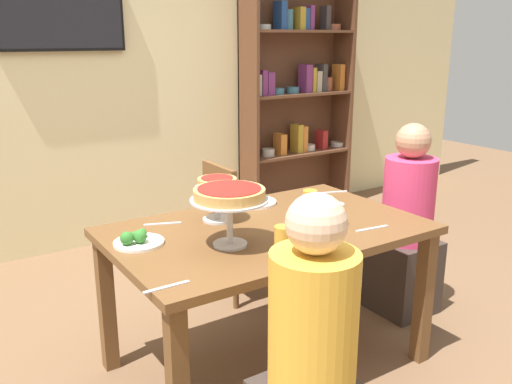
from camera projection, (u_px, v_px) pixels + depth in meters
name	position (u px, v px, depth m)	size (l,w,h in m)	color
ground_plane	(267.00, 362.00, 2.82)	(12.00, 12.00, 0.00)	brown
rear_partition	(106.00, 66.00, 4.21)	(8.00, 0.12, 2.80)	beige
dining_table	(267.00, 245.00, 2.65)	(1.48, 0.93, 0.74)	brown
bookshelf	(295.00, 91.00, 5.03)	(1.12, 0.30, 2.21)	brown
television	(59.00, 12.00, 3.85)	(0.91, 0.05, 0.53)	black
diner_head_east	(406.00, 234.00, 3.25)	(0.34, 0.34, 1.15)	#382D28
diner_near_left	(311.00, 378.00, 1.87)	(0.34, 0.34, 1.15)	#382D28
chair_far_right	(235.00, 223.00, 3.46)	(0.40, 0.40, 0.87)	brown
deep_dish_pizza_stand	(229.00, 198.00, 2.33)	(0.34, 0.34, 0.26)	silver
personal_pizza_stand	(217.00, 188.00, 2.67)	(0.22, 0.22, 0.22)	silver
salad_plate_near_diner	(254.00, 201.00, 2.99)	(0.24, 0.24, 0.06)	white
salad_plate_far_diner	(137.00, 240.00, 2.39)	(0.22, 0.22, 0.07)	white
beer_glass_amber_tall	(283.00, 243.00, 2.21)	(0.07, 0.07, 0.14)	gold
beer_glass_amber_short	(310.00, 207.00, 2.65)	(0.07, 0.07, 0.17)	gold
water_glass_clear_near	(337.00, 214.00, 2.63)	(0.07, 0.07, 0.11)	white
cutlery_fork_near	(333.00, 192.00, 3.20)	(0.18, 0.02, 0.01)	silver
cutlery_knife_near	(372.00, 228.00, 2.59)	(0.18, 0.02, 0.01)	silver
cutlery_fork_far	(162.00, 224.00, 2.66)	(0.18, 0.02, 0.01)	silver
cutlery_knife_far	(167.00, 287.00, 1.99)	(0.18, 0.02, 0.01)	silver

